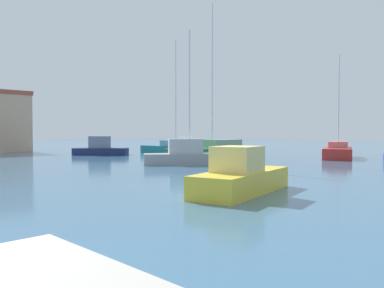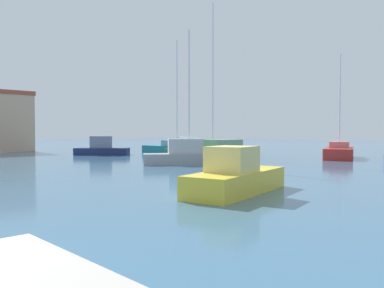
% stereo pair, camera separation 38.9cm
% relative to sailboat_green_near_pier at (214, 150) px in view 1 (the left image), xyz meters
% --- Properties ---
extents(water, '(160.00, 160.00, 0.00)m').
position_rel_sailboat_green_near_pier_xyz_m(water, '(-11.47, 2.14, -0.64)').
color(water, '#38607F').
rests_on(water, ground).
extents(sailboat_green_near_pier, '(9.01, 3.70, 13.86)m').
position_rel_sailboat_green_near_pier_xyz_m(sailboat_green_near_pier, '(0.00, 0.00, 0.00)').
color(sailboat_green_near_pier, '#28703D').
rests_on(sailboat_green_near_pier, water).
extents(sailboat_grey_far_left, '(6.27, 5.40, 9.64)m').
position_rel_sailboat_green_near_pier_xyz_m(sailboat_grey_far_left, '(-6.86, -3.68, 0.02)').
color(sailboat_grey_far_left, gray).
rests_on(sailboat_grey_far_left, water).
extents(sailboat_red_behind_lamppost, '(6.98, 4.74, 9.15)m').
position_rel_sailboat_green_near_pier_xyz_m(sailboat_red_behind_lamppost, '(7.07, -8.41, -0.05)').
color(sailboat_red_behind_lamppost, '#B22823').
rests_on(sailboat_red_behind_lamppost, water).
extents(motorboat_navy_distant_east, '(4.82, 5.11, 1.89)m').
position_rel_sailboat_green_near_pier_xyz_m(motorboat_navy_distant_east, '(-5.28, 10.49, -0.01)').
color(motorboat_navy_distant_east, '#19234C').
rests_on(motorboat_navy_distant_east, water).
extents(motorboat_yellow_center_channel, '(5.79, 3.02, 1.83)m').
position_rel_sailboat_green_near_pier_xyz_m(motorboat_yellow_center_channel, '(-14.82, -14.67, -0.00)').
color(motorboat_yellow_center_channel, gold).
rests_on(motorboat_yellow_center_channel, water).
extents(sailboat_teal_distant_north, '(3.08, 8.42, 11.92)m').
position_rel_sailboat_green_near_pier_xyz_m(sailboat_teal_distant_north, '(1.52, 6.75, -0.08)').
color(sailboat_teal_distant_north, '#1E707A').
rests_on(sailboat_teal_distant_north, water).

